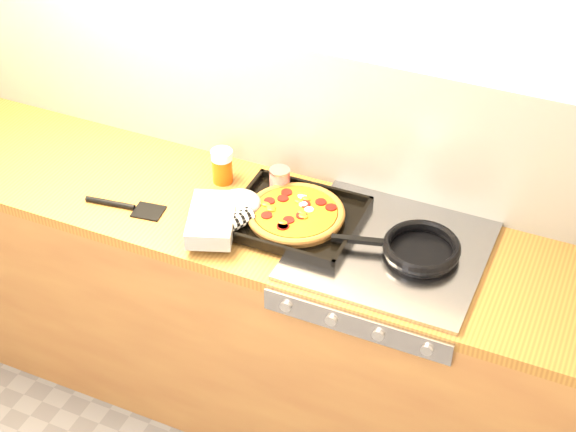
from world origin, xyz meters
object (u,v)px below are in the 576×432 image
at_px(pizza_on_tray, 273,215).
at_px(tomato_can, 280,182).
at_px(frying_pan, 420,248).
at_px(juice_glass, 222,166).

relative_size(pizza_on_tray, tomato_can, 5.43).
xyz_separation_m(pizza_on_tray, frying_pan, (0.49, 0.04, -0.01)).
relative_size(frying_pan, juice_glass, 3.41).
bearing_deg(frying_pan, juice_glass, 171.14).
xyz_separation_m(frying_pan, tomato_can, (-0.55, 0.13, 0.01)).
relative_size(pizza_on_tray, frying_pan, 1.28).
distance_m(tomato_can, juice_glass, 0.22).
bearing_deg(pizza_on_tray, juice_glass, 149.70).
bearing_deg(tomato_can, pizza_on_tray, -72.55).
distance_m(frying_pan, tomato_can, 0.56).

